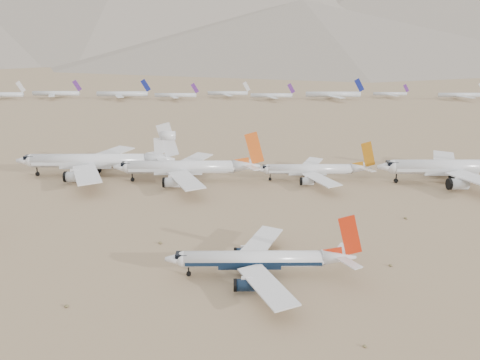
{
  "coord_description": "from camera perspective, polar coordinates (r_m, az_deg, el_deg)",
  "views": [
    {
      "loc": [
        -11.0,
        -95.07,
        50.02
      ],
      "look_at": [
        -9.78,
        47.23,
        7.0
      ],
      "focal_mm": 35.0,
      "sensor_mm": 36.0,
      "label": 1
    }
  ],
  "objects": [
    {
      "name": "row2_orange_tail",
      "position": [
        170.99,
        -6.4,
        1.51
      ],
      "size": [
        51.74,
        50.61,
        18.46
      ],
      "color": "silver",
      "rests_on": "ground"
    },
    {
      "name": "main_airliner",
      "position": [
        103.46,
        2.66,
        -9.65
      ],
      "size": [
        40.52,
        39.58,
        14.3
      ],
      "color": "silver",
      "rests_on": "ground"
    },
    {
      "name": "row2_navy_widebody",
      "position": [
        185.98,
        25.24,
        1.41
      ],
      "size": [
        57.6,
        56.33,
        20.49
      ],
      "color": "silver",
      "rests_on": "ground"
    },
    {
      "name": "distant_storage_row",
      "position": [
        413.19,
        6.46,
        10.39
      ],
      "size": [
        621.36,
        56.61,
        15.89
      ],
      "color": "silver",
      "rests_on": "ground"
    },
    {
      "name": "desert_scrub",
      "position": [
        89.02,
        -7.0,
        -17.29
      ],
      "size": [
        233.6,
        121.67,
        0.63
      ],
      "color": "brown",
      "rests_on": "ground"
    },
    {
      "name": "row2_gold_tail",
      "position": [
        173.5,
        9.06,
        1.26
      ],
      "size": [
        41.21,
        40.31,
        14.67
      ],
      "color": "silver",
      "rests_on": "ground"
    },
    {
      "name": "foothills",
      "position": [
        1310.57,
        24.76,
        16.11
      ],
      "size": [
        4637.5,
        1395.0,
        155.0
      ],
      "color": "slate",
      "rests_on": "ground"
    },
    {
      "name": "row2_white_trijet",
      "position": [
        184.7,
        -16.86,
        2.28
      ],
      "size": [
        58.07,
        56.76,
        20.58
      ],
      "color": "silver",
      "rests_on": "ground"
    },
    {
      "name": "ground",
      "position": [
        107.99,
        5.51,
        -10.86
      ],
      "size": [
        7000.0,
        7000.0,
        0.0
      ],
      "primitive_type": "plane",
      "color": "#866F4E",
      "rests_on": "ground"
    }
  ]
}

